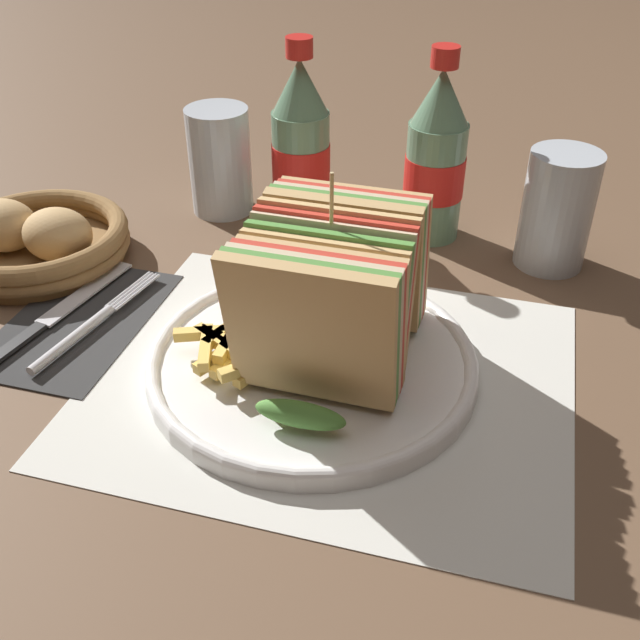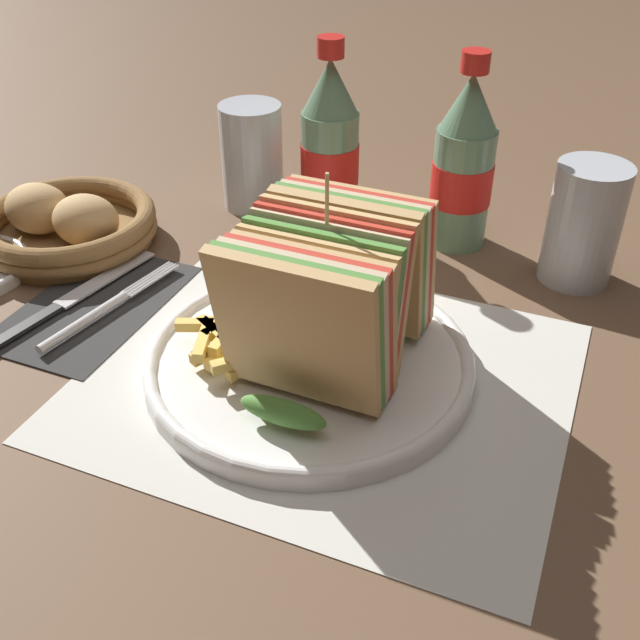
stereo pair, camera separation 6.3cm
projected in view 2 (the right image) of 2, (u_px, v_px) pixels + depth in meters
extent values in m
plane|color=brown|center=(304.00, 378.00, 0.63)|extent=(4.00, 4.00, 0.00)
cube|color=silver|center=(326.00, 379.00, 0.63)|extent=(0.40, 0.33, 0.00)
cylinder|color=white|center=(311.00, 364.00, 0.64)|extent=(0.28, 0.28, 0.01)
torus|color=white|center=(311.00, 358.00, 0.63)|extent=(0.28, 0.28, 0.01)
cube|color=tan|center=(295.00, 334.00, 0.54)|extent=(0.13, 0.04, 0.13)
cube|color=#518E3D|center=(300.00, 329.00, 0.55)|extent=(0.13, 0.04, 0.13)
cube|color=beige|center=(306.00, 324.00, 0.55)|extent=(0.13, 0.04, 0.13)
cube|color=red|center=(311.00, 319.00, 0.56)|extent=(0.13, 0.04, 0.13)
cube|color=tan|center=(316.00, 314.00, 0.57)|extent=(0.13, 0.04, 0.13)
ellipsoid|color=#518E3D|center=(283.00, 412.00, 0.55)|extent=(0.07, 0.02, 0.02)
cube|color=tan|center=(310.00, 320.00, 0.56)|extent=(0.13, 0.04, 0.13)
cube|color=#518E3D|center=(315.00, 312.00, 0.57)|extent=(0.13, 0.04, 0.13)
cube|color=beige|center=(320.00, 303.00, 0.58)|extent=(0.13, 0.04, 0.13)
cube|color=red|center=(325.00, 295.00, 0.58)|extent=(0.13, 0.04, 0.13)
cube|color=tan|center=(330.00, 287.00, 0.59)|extent=(0.13, 0.04, 0.13)
ellipsoid|color=#518E3D|center=(311.00, 371.00, 0.59)|extent=(0.07, 0.02, 0.02)
cube|color=tan|center=(347.00, 264.00, 0.62)|extent=(0.13, 0.04, 0.13)
cube|color=#518E3D|center=(351.00, 261.00, 0.63)|extent=(0.13, 0.04, 0.13)
cube|color=beige|center=(355.00, 257.00, 0.63)|extent=(0.13, 0.04, 0.13)
cube|color=red|center=(359.00, 254.00, 0.64)|extent=(0.13, 0.04, 0.13)
cube|color=tan|center=(363.00, 251.00, 0.65)|extent=(0.13, 0.04, 0.13)
ellipsoid|color=#518E3D|center=(336.00, 334.00, 0.63)|extent=(0.07, 0.02, 0.02)
cylinder|color=tan|center=(327.00, 274.00, 0.57)|extent=(0.00, 0.00, 0.17)
cube|color=#E0B756|center=(243.00, 346.00, 0.63)|extent=(0.05, 0.06, 0.01)
cube|color=#E0B756|center=(261.00, 359.00, 0.61)|extent=(0.04, 0.07, 0.01)
cube|color=#E0B756|center=(242.00, 347.00, 0.63)|extent=(0.04, 0.07, 0.01)
cube|color=#E0B756|center=(219.00, 348.00, 0.63)|extent=(0.03, 0.05, 0.01)
cube|color=#E0B756|center=(234.00, 346.00, 0.61)|extent=(0.06, 0.04, 0.01)
cube|color=#E0B756|center=(218.00, 325.00, 0.64)|extent=(0.07, 0.04, 0.01)
cube|color=#E0B756|center=(204.00, 339.00, 0.62)|extent=(0.03, 0.05, 0.01)
cube|color=#E0B756|center=(220.00, 338.00, 0.62)|extent=(0.06, 0.04, 0.01)
cube|color=#E0B756|center=(248.00, 334.00, 0.63)|extent=(0.06, 0.06, 0.01)
cube|color=#E0B756|center=(227.00, 324.00, 0.64)|extent=(0.03, 0.05, 0.01)
cube|color=#E0B756|center=(227.00, 335.00, 0.63)|extent=(0.01, 0.05, 0.01)
cube|color=#E0B756|center=(271.00, 323.00, 0.64)|extent=(0.05, 0.06, 0.01)
cube|color=#E0B756|center=(249.00, 359.00, 0.60)|extent=(0.05, 0.05, 0.01)
ellipsoid|color=maroon|center=(265.00, 319.00, 0.66)|extent=(0.04, 0.03, 0.01)
cube|color=#2D2D2D|center=(94.00, 304.00, 0.72)|extent=(0.12, 0.20, 0.00)
cylinder|color=silver|center=(84.00, 321.00, 0.69)|extent=(0.03, 0.10, 0.01)
cylinder|color=silver|center=(146.00, 277.00, 0.75)|extent=(0.01, 0.07, 0.00)
cylinder|color=silver|center=(149.00, 278.00, 0.75)|extent=(0.01, 0.07, 0.00)
cylinder|color=silver|center=(152.00, 280.00, 0.75)|extent=(0.01, 0.07, 0.00)
cylinder|color=silver|center=(155.00, 281.00, 0.74)|extent=(0.01, 0.07, 0.00)
cube|color=black|center=(24.00, 327.00, 0.68)|extent=(0.03, 0.08, 0.00)
cube|color=silver|center=(106.00, 278.00, 0.75)|extent=(0.04, 0.12, 0.00)
cylinder|color=slate|center=(330.00, 168.00, 0.83)|extent=(0.06, 0.06, 0.13)
cylinder|color=red|center=(330.00, 163.00, 0.83)|extent=(0.06, 0.06, 0.04)
cone|color=slate|center=(330.00, 85.00, 0.78)|extent=(0.06, 0.06, 0.06)
cylinder|color=red|center=(331.00, 47.00, 0.76)|extent=(0.03, 0.03, 0.02)
cylinder|color=slate|center=(461.00, 188.00, 0.79)|extent=(0.06, 0.06, 0.13)
cylinder|color=red|center=(461.00, 182.00, 0.79)|extent=(0.06, 0.06, 0.04)
cone|color=slate|center=(471.00, 102.00, 0.74)|extent=(0.06, 0.06, 0.06)
cylinder|color=red|center=(476.00, 62.00, 0.72)|extent=(0.03, 0.03, 0.02)
cylinder|color=silver|center=(584.00, 224.00, 0.73)|extent=(0.07, 0.07, 0.12)
cylinder|color=black|center=(579.00, 246.00, 0.74)|extent=(0.06, 0.06, 0.07)
cylinder|color=silver|center=(252.00, 157.00, 0.87)|extent=(0.07, 0.07, 0.12)
cylinder|color=olive|center=(71.00, 239.00, 0.82)|extent=(0.17, 0.17, 0.01)
torus|color=olive|center=(69.00, 230.00, 0.81)|extent=(0.19, 0.19, 0.02)
torus|color=olive|center=(67.00, 218.00, 0.80)|extent=(0.19, 0.19, 0.02)
ellipsoid|color=tan|center=(86.00, 220.00, 0.78)|extent=(0.07, 0.06, 0.05)
ellipsoid|color=tan|center=(37.00, 209.00, 0.81)|extent=(0.07, 0.06, 0.05)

